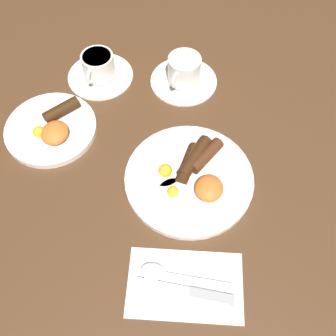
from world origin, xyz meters
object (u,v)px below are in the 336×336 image
object	(u,v)px
breakfast_plate_far	(52,128)
teacup_near	(184,73)
teacup_far	(99,69)
breakfast_plate_near	(190,177)
spoon	(163,273)
knife	(190,291)

from	to	relation	value
breakfast_plate_far	teacup_near	distance (m)	0.35
teacup_near	teacup_far	world-z (taller)	teacup_near
breakfast_plate_far	teacup_far	distance (m)	0.20
breakfast_plate_near	teacup_far	xyz separation A→B (m)	(0.27, 0.27, 0.01)
teacup_far	spoon	bearing A→B (deg)	-152.91
teacup_near	knife	world-z (taller)	teacup_near
teacup_near	knife	bearing A→B (deg)	-170.50
breakfast_plate_near	teacup_near	world-z (taller)	teacup_near
breakfast_plate_far	spoon	size ratio (longest dim) A/B	1.22
breakfast_plate_far	teacup_near	bearing A→B (deg)	-53.33
teacup_far	knife	size ratio (longest dim) A/B	0.91
breakfast_plate_near	teacup_far	distance (m)	0.38
knife	spoon	world-z (taller)	spoon
breakfast_plate_near	spoon	size ratio (longest dim) A/B	1.59
knife	spoon	bearing A→B (deg)	-22.21
breakfast_plate_near	knife	distance (m)	0.24
breakfast_plate_far	knife	distance (m)	0.49
teacup_far	knife	distance (m)	0.59
breakfast_plate_near	teacup_far	bearing A→B (deg)	45.21
breakfast_plate_near	breakfast_plate_far	world-z (taller)	breakfast_plate_far
breakfast_plate_far	teacup_far	size ratio (longest dim) A/B	1.27
knife	spoon	size ratio (longest dim) A/B	1.05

